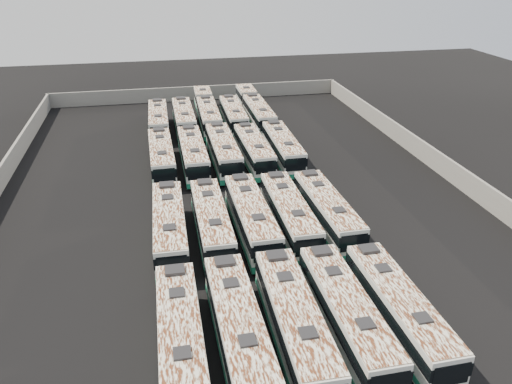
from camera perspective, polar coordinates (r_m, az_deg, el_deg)
name	(u,v)px	position (r m, az deg, el deg)	size (l,w,h in m)	color
ground	(236,200)	(47.43, -2.34, -0.92)	(140.00, 140.00, 0.00)	black
perimeter_wall	(235,190)	(46.94, -2.36, 0.28)	(45.20, 73.20, 2.20)	slate
bus_front_far_left	(181,340)	(29.43, -8.59, -16.41)	(2.54, 11.55, 3.25)	silver
bus_front_left	(239,329)	(29.78, -1.98, -15.39)	(2.62, 11.74, 3.30)	silver
bus_front_center	(295,322)	(30.28, 4.44, -14.62)	(2.70, 11.84, 3.32)	silver
bus_front_right	(346,314)	(31.26, 10.28, -13.59)	(2.52, 11.61, 3.27)	silver
bus_front_far_right	(398,310)	(32.37, 15.97, -12.80)	(2.56, 11.36, 3.19)	silver
bus_midfront_far_left	(170,227)	(40.02, -9.84, -3.99)	(2.67, 11.68, 3.28)	silver
bus_midfront_left	(212,222)	(40.32, -5.08, -3.49)	(2.47, 11.44, 3.22)	silver
bus_midfront_center	(251,218)	(40.73, -0.52, -2.97)	(2.63, 11.82, 3.32)	silver
bus_midfront_right	(289,214)	(41.46, 3.82, -2.53)	(2.52, 11.60, 3.26)	silver
bus_midfront_far_right	(327,211)	(42.30, 8.12, -2.17)	(2.64, 11.49, 3.22)	silver
bus_midback_far_left	(162,157)	(54.03, -10.72, 3.99)	(2.58, 11.46, 3.22)	silver
bus_midback_left	(193,154)	(54.03, -7.20, 4.28)	(2.49, 11.65, 3.28)	silver
bus_midback_center	(223,151)	(54.53, -3.74, 4.67)	(2.51, 11.80, 3.33)	silver
bus_midback_right	(254,150)	(54.88, -0.25, 4.78)	(2.58, 11.37, 3.19)	silver
bus_midback_far_right	(283,148)	(55.69, 3.09, 5.08)	(2.64, 11.48, 3.22)	silver
bus_back_far_left	(159,121)	(66.23, -11.08, 8.02)	(2.55, 11.34, 3.19)	silver
bus_back_left	(184,119)	(66.44, -8.23, 8.31)	(2.44, 11.46, 3.23)	silver
bus_back_center	(207,111)	(69.64, -5.63, 9.25)	(2.84, 17.65, 3.19)	silver
bus_back_right	(234,116)	(67.06, -2.59, 8.70)	(2.61, 11.35, 3.18)	silver
bus_back_far_right	(255,108)	(70.39, -0.16, 9.56)	(2.51, 17.72, 3.21)	silver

